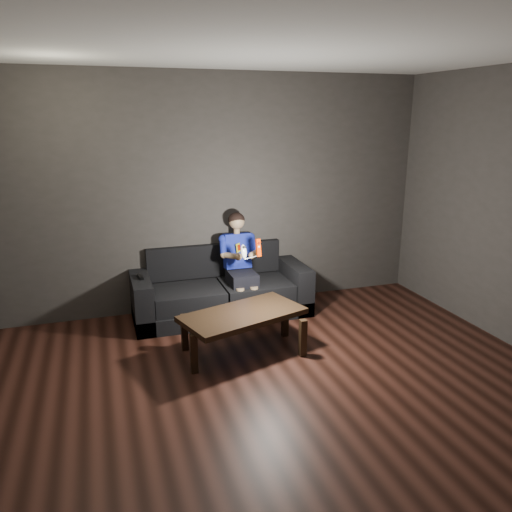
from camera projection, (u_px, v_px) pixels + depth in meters
name	position (u px, v px, depth m)	size (l,w,h in m)	color
floor	(300.00, 417.00, 3.81)	(5.00, 5.00, 0.00)	black
back_wall	(218.00, 194.00, 5.73)	(5.00, 0.04, 2.70)	#393633
ceiling	(310.00, 35.00, 3.07)	(5.00, 5.00, 0.02)	silver
sofa	(220.00, 293.00, 5.75)	(1.98, 0.86, 0.77)	black
child	(240.00, 257.00, 5.66)	(0.45, 0.55, 1.10)	black
wii_remote_red	(258.00, 248.00, 5.24)	(0.05, 0.07, 0.19)	#E12F00
nunchuk_white	(244.00, 252.00, 5.20)	(0.08, 0.11, 0.16)	white
wii_remote_black	(140.00, 277.00, 5.34)	(0.06, 0.17, 0.03)	black
coffee_table	(243.00, 318.00, 4.75)	(1.28, 0.90, 0.42)	black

